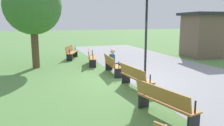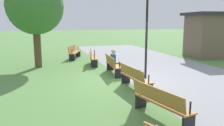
{
  "view_description": "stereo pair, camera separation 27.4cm",
  "coord_description": "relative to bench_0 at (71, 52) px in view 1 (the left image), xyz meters",
  "views": [
    {
      "loc": [
        8.88,
        -3.6,
        2.52
      ],
      "look_at": [
        -0.0,
        -0.58,
        0.8
      ],
      "focal_mm": 36.24,
      "sensor_mm": 36.0,
      "label": 1
    },
    {
      "loc": [
        8.97,
        -3.34,
        2.52
      ],
      "look_at": [
        -0.0,
        -0.58,
        0.8
      ],
      "focal_mm": 36.24,
      "sensor_mm": 36.0,
      "label": 2
    }
  ],
  "objects": [
    {
      "name": "bench_3",
      "position": [
        7.95,
        1.18,
        0.0
      ],
      "size": [
        1.95,
        0.61,
        0.89
      ],
      "rotation": [
        0.0,
        0.0,
        0.07
      ],
      "color": "#B27538",
      "rests_on": "ground"
    },
    {
      "name": "tree_2",
      "position": [
        2.46,
        -2.32,
        2.84
      ],
      "size": [
        3.05,
        3.05,
        4.88
      ],
      "color": "brown",
      "rests_on": "ground"
    },
    {
      "name": "ground_plane",
      "position": [
        6.6,
        1.3,
        -0.48
      ],
      "size": [
        120.0,
        120.0,
        0.0
      ],
      "primitive_type": "plane",
      "color": "#5B8C47"
    },
    {
      "name": "path_paving",
      "position": [
        6.6,
        4.28,
        -0.48
      ],
      "size": [
        28.14,
        5.92,
        0.01
      ],
      "primitive_type": "cube",
      "color": "#939399",
      "rests_on": "ground"
    },
    {
      "name": "bench_1",
      "position": [
        2.58,
        0.78,
        0.0
      ],
      "size": [
        1.98,
        0.88,
        0.89
      ],
      "rotation": [
        0.0,
        0.0,
        -0.22
      ],
      "color": "#B27538",
      "rests_on": "ground"
    },
    {
      "name": "lamp_post",
      "position": [
        6.6,
        2.29,
        2.31
      ],
      "size": [
        0.32,
        0.32,
        4.01
      ],
      "color": "black",
      "rests_on": "ground"
    },
    {
      "name": "person_seated",
      "position": [
        5.12,
        1.33,
        0.16
      ],
      "size": [
        0.35,
        0.54,
        1.2
      ],
      "rotation": [
        0.0,
        0.0,
        -0.07
      ],
      "color": "navy",
      "rests_on": "ground"
    },
    {
      "name": "kiosk",
      "position": [
        2.23,
        9.34,
        1.14
      ],
      "size": [
        3.29,
        3.57,
        3.16
      ],
      "rotation": [
        0.0,
        0.0,
        -0.11
      ],
      "color": "brown",
      "rests_on": "ground"
    },
    {
      "name": "bench_0",
      "position": [
        0.0,
        0.0,
        0.0
      ],
      "size": [
        1.96,
        1.13,
        0.89
      ],
      "rotation": [
        0.0,
        0.0,
        -0.37
      ],
      "color": "#B27538",
      "rests_on": "ground"
    },
    {
      "name": "bench_4",
      "position": [
        10.62,
        0.78,
        0.0
      ],
      "size": [
        1.98,
        0.88,
        0.89
      ],
      "rotation": [
        0.0,
        0.0,
        0.22
      ],
      "color": "#B27538",
      "rests_on": "ground"
    },
    {
      "name": "bench_2",
      "position": [
        5.25,
        1.18,
        0.0
      ],
      "size": [
        1.95,
        0.61,
        0.89
      ],
      "rotation": [
        0.0,
        0.0,
        -0.07
      ],
      "color": "#B27538",
      "rests_on": "ground"
    }
  ]
}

